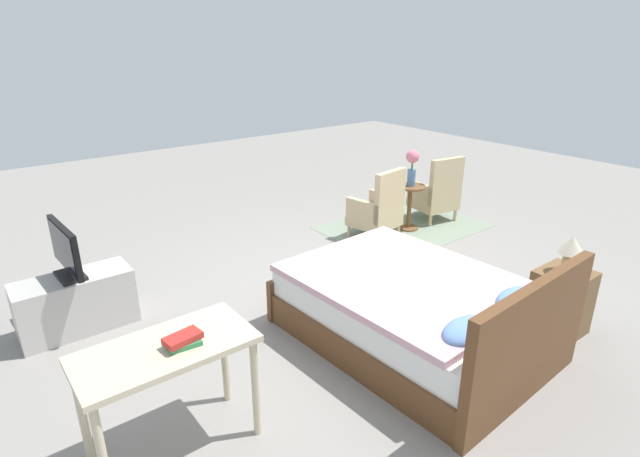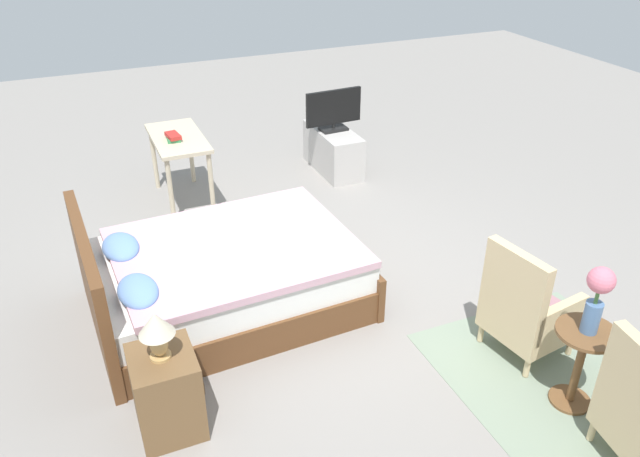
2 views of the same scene
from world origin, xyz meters
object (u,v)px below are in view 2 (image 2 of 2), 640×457
(side_table, at_px, (580,358))
(book_stack, at_px, (173,137))
(table_lamp, at_px, (156,329))
(nightstand, at_px, (167,392))
(armchair_by_window_right, at_px, (526,310))
(tv_flatscreen, at_px, (333,110))
(flower_vase, at_px, (598,294))
(tv_stand, at_px, (333,150))
(vanity_desk, at_px, (179,147))
(bed, at_px, (221,278))

(side_table, xyz_separation_m, book_stack, (3.96, 1.83, 0.41))
(table_lamp, relative_size, book_stack, 1.44)
(table_lamp, bearing_deg, nightstand, -90.00)
(armchair_by_window_right, bearing_deg, tv_flatscreen, -1.20)
(side_table, xyz_separation_m, flower_vase, (0.00, -0.00, 0.52))
(book_stack, bearing_deg, tv_flatscreen, -83.31)
(side_table, xyz_separation_m, tv_stand, (4.19, -0.09, -0.13))
(side_table, relative_size, vanity_desk, 0.59)
(tv_flatscreen, bearing_deg, armchair_by_window_right, 178.80)
(bed, height_order, armchair_by_window_right, bed)
(bed, xyz_separation_m, side_table, (-1.98, -1.90, 0.08))
(nightstand, relative_size, tv_flatscreen, 0.84)
(nightstand, height_order, table_lamp, table_lamp)
(tv_stand, relative_size, vanity_desk, 0.92)
(tv_flatscreen, xyz_separation_m, book_stack, (-0.23, 1.92, 0.03))
(nightstand, height_order, tv_stand, nightstand)
(bed, distance_m, flower_vase, 2.81)
(side_table, distance_m, flower_vase, 0.52)
(vanity_desk, bearing_deg, table_lamp, 166.18)
(bed, relative_size, side_table, 3.59)
(flower_vase, distance_m, table_lamp, 2.70)
(armchair_by_window_right, bearing_deg, table_lamp, 83.72)
(vanity_desk, bearing_deg, tv_flatscreen, -85.88)
(side_table, distance_m, tv_flatscreen, 4.21)
(tv_stand, bearing_deg, vanity_desk, 94.05)
(tv_flatscreen, bearing_deg, nightstand, 141.57)
(flower_vase, bearing_deg, vanity_desk, 23.59)
(armchair_by_window_right, distance_m, tv_flatscreen, 3.64)
(book_stack, bearing_deg, bed, 177.91)
(bed, bearing_deg, book_stack, -2.09)
(bed, bearing_deg, vanity_desk, -3.59)
(armchair_by_window_right, xyz_separation_m, table_lamp, (0.28, 2.57, 0.42))
(flower_vase, height_order, vanity_desk, flower_vase)
(flower_vase, bearing_deg, tv_stand, -1.25)
(tv_stand, xyz_separation_m, book_stack, (-0.22, 1.92, 0.54))
(table_lamp, xyz_separation_m, tv_flatscreen, (3.34, -2.65, -0.04))
(nightstand, relative_size, book_stack, 2.55)
(tv_flatscreen, bearing_deg, flower_vase, 178.75)
(armchair_by_window_right, height_order, nightstand, armchair_by_window_right)
(side_table, height_order, vanity_desk, vanity_desk)
(tv_stand, distance_m, tv_flatscreen, 0.51)
(flower_vase, height_order, nightstand, flower_vase)
(bed, height_order, book_stack, bed)
(flower_vase, distance_m, tv_stand, 4.24)
(bed, bearing_deg, flower_vase, -136.11)
(bed, xyz_separation_m, vanity_desk, (2.08, -0.13, 0.35))
(nightstand, distance_m, vanity_desk, 3.32)
(side_table, relative_size, tv_stand, 0.64)
(armchair_by_window_right, bearing_deg, book_stack, 28.49)
(armchair_by_window_right, xyz_separation_m, tv_flatscreen, (3.62, -0.08, 0.38))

